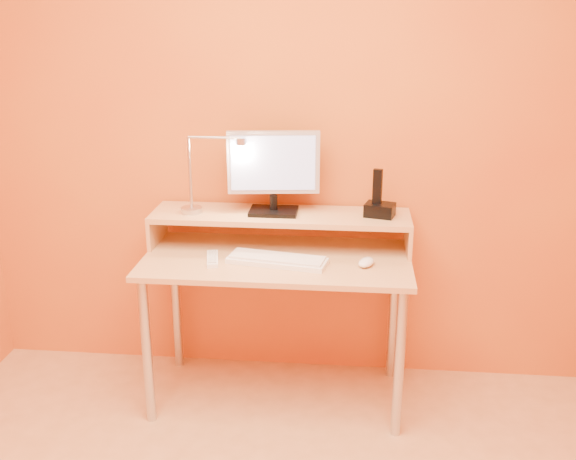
# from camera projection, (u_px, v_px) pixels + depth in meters

# --- Properties ---
(wall_back) EXTENTS (3.00, 0.04, 2.50)m
(wall_back) POSITION_uv_depth(u_px,v_px,m) (284.00, 128.00, 3.14)
(wall_back) COLOR orange
(wall_back) RESTS_ON floor
(desk_leg_fl) EXTENTS (0.04, 0.04, 0.69)m
(desk_leg_fl) POSITION_uv_depth(u_px,v_px,m) (147.00, 352.00, 2.94)
(desk_leg_fl) COLOR #B8B9BE
(desk_leg_fl) RESTS_ON floor
(desk_leg_fr) EXTENTS (0.04, 0.04, 0.69)m
(desk_leg_fr) POSITION_uv_depth(u_px,v_px,m) (399.00, 364.00, 2.84)
(desk_leg_fr) COLOR #B8B9BE
(desk_leg_fr) RESTS_ON floor
(desk_leg_bl) EXTENTS (0.04, 0.04, 0.69)m
(desk_leg_bl) POSITION_uv_depth(u_px,v_px,m) (176.00, 304.00, 3.41)
(desk_leg_bl) COLOR #B8B9BE
(desk_leg_bl) RESTS_ON floor
(desk_leg_br) EXTENTS (0.04, 0.04, 0.69)m
(desk_leg_br) POSITION_uv_depth(u_px,v_px,m) (393.00, 313.00, 3.31)
(desk_leg_br) COLOR #B8B9BE
(desk_leg_br) RESTS_ON floor
(desk_lower) EXTENTS (1.20, 0.60, 0.02)m
(desk_lower) POSITION_uv_depth(u_px,v_px,m) (277.00, 260.00, 3.01)
(desk_lower) COLOR tan
(desk_lower) RESTS_ON floor
(shelf_riser_left) EXTENTS (0.02, 0.30, 0.14)m
(shelf_riser_left) POSITION_uv_depth(u_px,v_px,m) (157.00, 228.00, 3.18)
(shelf_riser_left) COLOR tan
(shelf_riser_left) RESTS_ON desk_lower
(shelf_riser_right) EXTENTS (0.02, 0.30, 0.14)m
(shelf_riser_right) POSITION_uv_depth(u_px,v_px,m) (408.00, 236.00, 3.07)
(shelf_riser_right) COLOR tan
(shelf_riser_right) RESTS_ON desk_lower
(desk_shelf) EXTENTS (1.20, 0.30, 0.02)m
(desk_shelf) POSITION_uv_depth(u_px,v_px,m) (280.00, 216.00, 3.10)
(desk_shelf) COLOR tan
(desk_shelf) RESTS_ON desk_lower
(monitor_foot) EXTENTS (0.22, 0.16, 0.02)m
(monitor_foot) POSITION_uv_depth(u_px,v_px,m) (274.00, 211.00, 3.10)
(monitor_foot) COLOR black
(monitor_foot) RESTS_ON desk_shelf
(monitor_neck) EXTENTS (0.04, 0.04, 0.07)m
(monitor_neck) POSITION_uv_depth(u_px,v_px,m) (274.00, 202.00, 3.08)
(monitor_neck) COLOR black
(monitor_neck) RESTS_ON monitor_foot
(monitor_panel) EXTENTS (0.42, 0.09, 0.29)m
(monitor_panel) POSITION_uv_depth(u_px,v_px,m) (274.00, 162.00, 3.03)
(monitor_panel) COLOR #ACACB5
(monitor_panel) RESTS_ON monitor_neck
(monitor_back) EXTENTS (0.38, 0.06, 0.24)m
(monitor_back) POSITION_uv_depth(u_px,v_px,m) (274.00, 161.00, 3.06)
(monitor_back) COLOR black
(monitor_back) RESTS_ON monitor_panel
(monitor_screen) EXTENTS (0.38, 0.05, 0.25)m
(monitor_screen) POSITION_uv_depth(u_px,v_px,m) (273.00, 163.00, 3.02)
(monitor_screen) COLOR #A9BBFC
(monitor_screen) RESTS_ON monitor_panel
(lamp_base) EXTENTS (0.10, 0.10, 0.02)m
(lamp_base) POSITION_uv_depth(u_px,v_px,m) (192.00, 210.00, 3.10)
(lamp_base) COLOR #B8B9BE
(lamp_base) RESTS_ON desk_shelf
(lamp_post) EXTENTS (0.01, 0.01, 0.33)m
(lamp_post) POSITION_uv_depth(u_px,v_px,m) (190.00, 173.00, 3.05)
(lamp_post) COLOR #B8B9BE
(lamp_post) RESTS_ON lamp_base
(lamp_arm) EXTENTS (0.24, 0.01, 0.01)m
(lamp_arm) POSITION_uv_depth(u_px,v_px,m) (215.00, 137.00, 2.98)
(lamp_arm) COLOR #B8B9BE
(lamp_arm) RESTS_ON lamp_post
(lamp_head) EXTENTS (0.04, 0.04, 0.03)m
(lamp_head) POSITION_uv_depth(u_px,v_px,m) (241.00, 141.00, 2.98)
(lamp_head) COLOR #B8B9BE
(lamp_head) RESTS_ON lamp_arm
(lamp_bulb) EXTENTS (0.03, 0.03, 0.00)m
(lamp_bulb) POSITION_uv_depth(u_px,v_px,m) (241.00, 145.00, 2.98)
(lamp_bulb) COLOR #FFEAC6
(lamp_bulb) RESTS_ON lamp_head
(phone_dock) EXTENTS (0.15, 0.13, 0.06)m
(phone_dock) POSITION_uv_depth(u_px,v_px,m) (380.00, 210.00, 3.04)
(phone_dock) COLOR black
(phone_dock) RESTS_ON desk_shelf
(phone_handset) EXTENTS (0.05, 0.03, 0.16)m
(phone_handset) POSITION_uv_depth(u_px,v_px,m) (378.00, 186.00, 3.01)
(phone_handset) COLOR black
(phone_handset) RESTS_ON phone_dock
(phone_led) EXTENTS (0.01, 0.00, 0.04)m
(phone_led) POSITION_uv_depth(u_px,v_px,m) (390.00, 213.00, 2.99)
(phone_led) COLOR #2C6DF9
(phone_led) RESTS_ON phone_dock
(keyboard) EXTENTS (0.45, 0.21, 0.02)m
(keyboard) POSITION_uv_depth(u_px,v_px,m) (277.00, 261.00, 2.93)
(keyboard) COLOR white
(keyboard) RESTS_ON desk_lower
(mouse) EXTENTS (0.09, 0.12, 0.04)m
(mouse) POSITION_uv_depth(u_px,v_px,m) (366.00, 262.00, 2.89)
(mouse) COLOR white
(mouse) RESTS_ON desk_lower
(remote_control) EXTENTS (0.08, 0.19, 0.02)m
(remote_control) POSITION_uv_depth(u_px,v_px,m) (213.00, 259.00, 2.96)
(remote_control) COLOR white
(remote_control) RESTS_ON desk_lower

